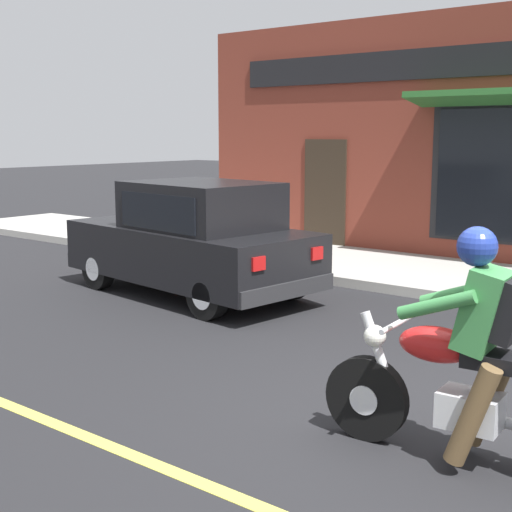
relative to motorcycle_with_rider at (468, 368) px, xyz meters
The scene contains 7 objects.
ground_plane 0.84m from the motorcycle_with_rider, 10.57° to the left, with size 80.00×80.00×0.00m, color black.
sidewalk_curb 6.45m from the motorcycle_with_rider, 28.81° to the left, with size 2.60×22.00×0.14m, color #ADAAA3.
lane_stripe 3.42m from the motorcycle_with_rider, 112.84° to the left, with size 0.12×19.80×0.01m, color #D1C64C.
storefront_building 7.64m from the motorcycle_with_rider, 17.59° to the left, with size 1.25×11.80×4.20m.
motorcycle_with_rider is the anchor object (origin of this frame).
car_hatchback 5.59m from the motorcycle_with_rider, 62.12° to the left, with size 2.10×3.96×1.57m.
fire_hydrant 9.46m from the motorcycle_with_rider, 50.85° to the left, with size 0.36×0.24×0.88m.
Camera 1 is at (-4.91, -1.78, 2.20)m, focal length 50.00 mm.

